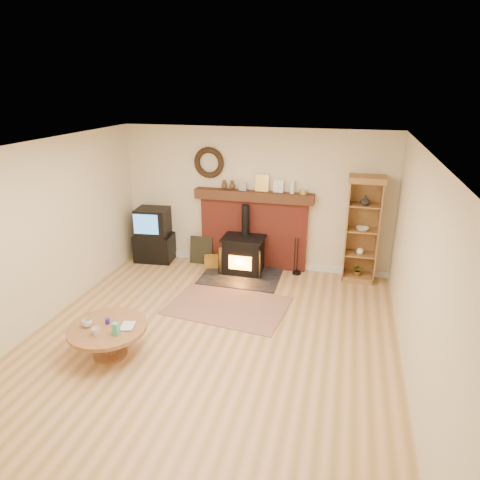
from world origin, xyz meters
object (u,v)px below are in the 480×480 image
(curio_cabinet, at_px, (362,229))
(coffee_table, at_px, (107,332))
(tv_unit, at_px, (154,236))
(wood_stove, at_px, (243,256))

(curio_cabinet, distance_m, coffee_table, 4.48)
(tv_unit, distance_m, coffee_table, 3.19)
(tv_unit, relative_size, curio_cabinet, 0.57)
(wood_stove, distance_m, curio_cabinet, 2.16)
(curio_cabinet, bearing_deg, coffee_table, -134.47)
(wood_stove, distance_m, coffee_table, 3.07)
(tv_unit, distance_m, curio_cabinet, 3.93)
(tv_unit, xyz_separation_m, curio_cabinet, (3.90, 0.09, 0.43))
(tv_unit, bearing_deg, coffee_table, -75.55)
(wood_stove, height_order, tv_unit, wood_stove)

